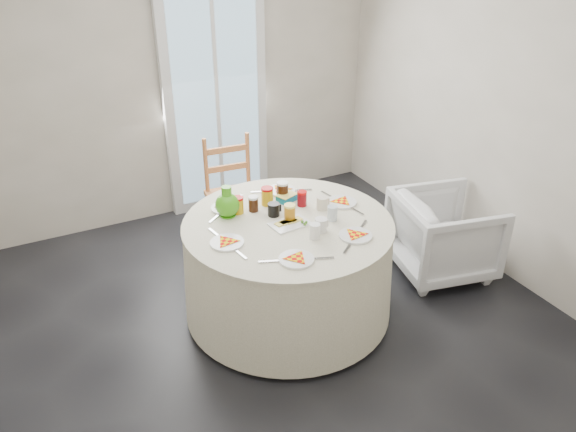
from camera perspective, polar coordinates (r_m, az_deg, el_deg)
name	(u,v)px	position (r m, az deg, el deg)	size (l,w,h in m)	color
floor	(269,323)	(4.13, -1.90, -10.82)	(4.00, 4.00, 0.00)	black
wall_back	(170,80)	(5.25, -11.90, 13.37)	(4.00, 0.02, 2.60)	#BCB5A3
wall_right	(505,110)	(4.62, 21.14, 10.03)	(0.02, 4.00, 2.60)	#BCB5A3
glass_door	(216,103)	(5.39, -7.34, 11.35)	(1.00, 0.08, 2.10)	silver
table	(288,268)	(4.03, 0.00, -5.32)	(1.49, 1.49, 0.76)	beige
wooden_chair	(235,197)	(4.82, -5.43, 1.89)	(0.44, 0.42, 0.98)	#BF8346
armchair	(445,229)	(4.65, 15.62, -1.28)	(0.72, 0.67, 0.74)	silver
place_settings	(288,220)	(3.82, 0.00, -0.40)	(1.18, 1.18, 0.02)	white
jar_cluster	(269,201)	(3.97, -1.94, 1.54)	(0.52, 0.26, 0.15)	#843B0C
butter_tub	(287,197)	(4.10, -0.14, 1.94)	(0.14, 0.10, 0.06)	#066A95
green_pitcher	(227,201)	(3.88, -6.21, 1.55)	(0.17, 0.17, 0.22)	#3E9F14
cheese_platter	(290,222)	(3.79, 0.19, -0.64)	(0.26, 0.17, 0.03)	white
mugs_glasses	(305,210)	(3.87, 1.71, 0.63)	(0.62, 0.62, 0.11)	gray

